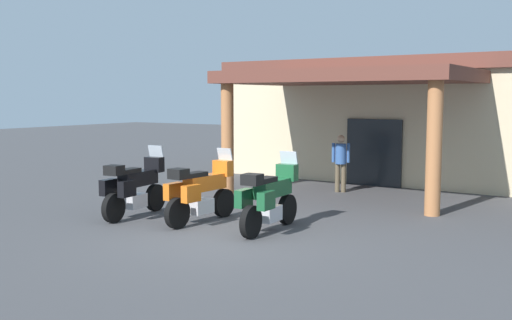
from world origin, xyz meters
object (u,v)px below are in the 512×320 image
motel_building (409,117)px  motorcycle_green (269,198)px  motorcycle_orange (201,192)px  pedestrian (341,159)px  motorcycle_black (134,187)px

motel_building → motorcycle_green: motel_building is taller
motorcycle_orange → pedestrian: pedestrian is taller
motorcycle_black → motorcycle_orange: 1.74m
motel_building → motorcycle_black: 11.37m
motorcycle_green → motel_building: bearing=0.8°
pedestrian → motorcycle_green: bearing=-7.8°
motel_building → pedestrian: motel_building is taller
motorcycle_orange → pedestrian: bearing=-4.8°
motorcycle_orange → motorcycle_green: same height
motorcycle_orange → motorcycle_black: bearing=103.4°
pedestrian → motorcycle_orange: bearing=-25.4°
motorcycle_black → pedestrian: 6.43m
motel_building → motorcycle_orange: motel_building is taller
motorcycle_black → pedestrian: pedestrian is taller
motorcycle_green → pedestrian: bearing=7.3°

